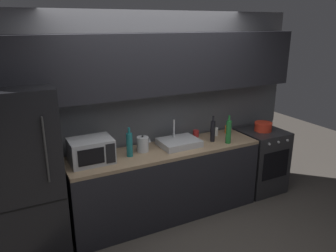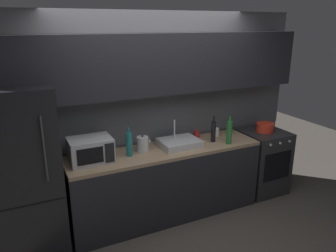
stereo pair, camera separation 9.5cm
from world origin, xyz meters
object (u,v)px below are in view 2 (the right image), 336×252
oven_range (262,161)px  mug_red (197,134)px  microwave (91,150)px  mug_white (216,132)px  wine_bottle_teal (129,144)px  kettle (143,144)px  cooking_pot (265,127)px  wine_bottle_green (229,132)px  wine_bottle_dark (213,131)px  refrigerator (25,174)px  mug_orange (229,130)px

oven_range → mug_red: mug_red is taller
microwave → mug_white: microwave is taller
microwave → wine_bottle_teal: 0.43m
kettle → cooking_pot: bearing=-1.9°
oven_range → wine_bottle_green: size_ratio=2.49×
microwave → mug_red: 1.47m
wine_bottle_teal → cooking_pot: wine_bottle_teal is taller
oven_range → wine_bottle_green: 0.97m
oven_range → microwave: (-2.44, 0.02, 0.58)m
kettle → wine_bottle_teal: 0.21m
wine_bottle_dark → oven_range: bearing=1.9°
refrigerator → wine_bottle_dark: (2.24, -0.03, 0.14)m
refrigerator → cooking_pot: refrigerator is taller
mug_red → cooking_pot: size_ratio=0.38×
wine_bottle_green → mug_red: size_ratio=3.88×
mug_orange → mug_red: (-0.48, 0.06, -0.00)m
refrigerator → wine_bottle_dark: size_ratio=5.33×
refrigerator → mug_white: (2.40, 0.15, 0.05)m
wine_bottle_dark → refrigerator: bearing=179.2°
mug_white → mug_orange: bearing=-0.1°
oven_range → mug_white: 0.89m
microwave → mug_red: size_ratio=4.93×
microwave → wine_bottle_green: (1.69, -0.19, 0.02)m
wine_bottle_green → cooking_pot: wine_bottle_green is taller
mug_red → mug_orange: bearing=-6.8°
wine_bottle_green → wine_bottle_teal: bearing=172.6°
oven_range → mug_orange: (-0.50, 0.15, 0.50)m
microwave → mug_white: 1.73m
microwave → cooking_pot: 2.44m
refrigerator → oven_range: (3.12, -0.00, -0.45)m
refrigerator → wine_bottle_green: bearing=-4.2°
oven_range → kettle: 1.89m
kettle → microwave: bearing=-176.3°
oven_range → wine_bottle_dark: size_ratio=2.66×
mug_orange → cooking_pot: cooking_pot is taller
microwave → cooking_pot: bearing=-0.4°
wine_bottle_teal → mug_white: (1.29, 0.16, -0.09)m
refrigerator → wine_bottle_green: size_ratio=4.98×
mug_orange → mug_red: mug_orange is taller
wine_bottle_green → mug_orange: 0.42m
kettle → mug_white: kettle is taller
refrigerator → kettle: bearing=2.6°
wine_bottle_teal → mug_red: size_ratio=3.67×
kettle → wine_bottle_green: (1.07, -0.23, 0.06)m
wine_bottle_dark → wine_bottle_green: bearing=-46.3°
microwave → wine_bottle_teal: (0.43, -0.03, 0.01)m
wine_bottle_dark → cooking_pot: size_ratio=1.38×
microwave → kettle: microwave is taller
wine_bottle_teal → cooking_pot: (2.00, 0.01, -0.08)m
microwave → wine_bottle_teal: bearing=-3.8°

